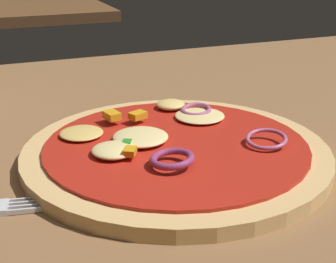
% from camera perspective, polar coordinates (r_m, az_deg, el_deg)
% --- Properties ---
extents(dining_table, '(1.25, 0.89, 0.03)m').
position_cam_1_polar(dining_table, '(0.48, 5.65, -4.34)').
color(dining_table, brown).
rests_on(dining_table, ground).
extents(pizza, '(0.28, 0.28, 0.03)m').
position_cam_1_polar(pizza, '(0.47, 0.74, -2.08)').
color(pizza, tan).
rests_on(pizza, dining_table).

